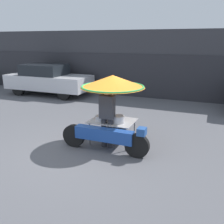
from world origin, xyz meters
TOP-DOWN VIEW (x-y plane):
  - ground_plane at (0.00, 0.00)m, footprint 36.00×36.00m
  - shopfront_building at (0.00, 7.51)m, footprint 28.00×2.06m
  - vendor_motorcycle_cart at (0.41, 0.49)m, footprint 2.36×1.70m
  - vendor_person at (0.37, 0.28)m, footprint 0.38×0.22m
  - parked_car at (-5.08, 5.26)m, footprint 4.41×1.76m

SIDE VIEW (x-z plane):
  - ground_plane at x=0.00m, z-range 0.00..0.00m
  - parked_car at x=-5.08m, z-range 0.02..1.59m
  - vendor_person at x=0.37m, z-range 0.10..1.73m
  - vendor_motorcycle_cart at x=0.41m, z-range 0.46..2.35m
  - shopfront_building at x=0.00m, z-range -0.01..3.23m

